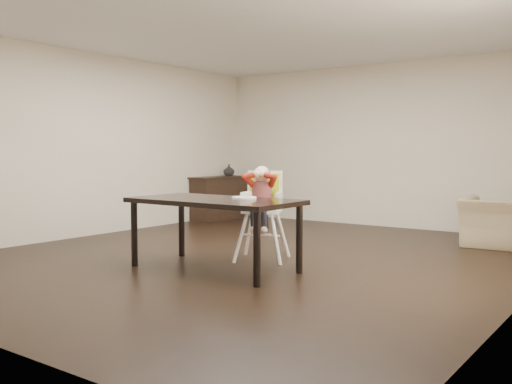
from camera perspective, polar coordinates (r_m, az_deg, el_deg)
ground at (r=6.79m, az=-0.07°, el=-6.48°), size 7.00×7.00×0.00m
room_walls at (r=6.71m, az=-0.07°, el=9.29°), size 6.02×7.02×2.71m
dining_table at (r=5.99m, az=-4.21°, el=-1.43°), size 1.80×0.90×0.75m
high_chair at (r=6.53m, az=0.66°, el=-0.18°), size 0.59×0.59×1.08m
plate at (r=5.90m, az=-1.13°, el=-0.48°), size 0.31×0.31×0.07m
armchair at (r=8.07m, az=23.39°, el=-2.05°), size 1.03×0.71×0.86m
sideboard at (r=10.55m, az=-3.67°, el=-0.57°), size 0.44×1.26×0.79m
vase at (r=10.75m, az=-2.72°, el=2.17°), size 0.22×0.23×0.21m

